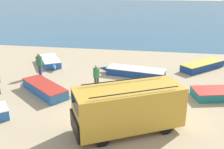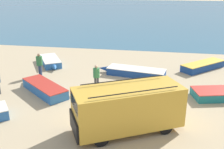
% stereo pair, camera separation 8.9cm
% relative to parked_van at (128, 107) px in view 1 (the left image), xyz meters
% --- Properties ---
extents(ground_plane, '(200.00, 200.00, 0.00)m').
position_rel_parked_van_xyz_m(ground_plane, '(-0.84, 3.62, -1.23)').
color(ground_plane, tan).
extents(sea_water, '(120.00, 80.00, 0.01)m').
position_rel_parked_van_xyz_m(sea_water, '(-0.84, 55.62, -1.22)').
color(sea_water, '#33607A').
rests_on(sea_water, ground_plane).
extents(parked_van, '(5.49, 4.15, 2.36)m').
position_rel_parked_van_xyz_m(parked_van, '(0.00, 0.00, 0.00)').
color(parked_van, gold).
rests_on(parked_van, ground_plane).
extents(fishing_rowboat_1, '(4.27, 3.72, 0.63)m').
position_rel_parked_van_xyz_m(fishing_rowboat_1, '(-5.97, 3.69, -0.92)').
color(fishing_rowboat_1, '#2D66AD').
rests_on(fishing_rowboat_1, ground_plane).
extents(fishing_rowboat_2, '(5.45, 2.17, 0.57)m').
position_rel_parked_van_xyz_m(fishing_rowboat_2, '(-0.44, 7.99, -0.95)').
color(fishing_rowboat_2, navy).
rests_on(fishing_rowboat_2, ground_plane).
extents(fishing_rowboat_3, '(2.93, 3.95, 0.56)m').
position_rel_parked_van_xyz_m(fishing_rowboat_3, '(-7.86, 9.49, -0.95)').
color(fishing_rowboat_3, '#2D66AD').
rests_on(fishing_rowboat_3, ground_plane).
extents(fishing_rowboat_4, '(4.26, 4.14, 0.58)m').
position_rel_parked_van_xyz_m(fishing_rowboat_4, '(5.17, 10.60, -0.94)').
color(fishing_rowboat_4, navy).
rests_on(fishing_rowboat_4, ground_plane).
extents(fisherman_1, '(0.46, 0.46, 1.76)m').
position_rel_parked_van_xyz_m(fisherman_1, '(-7.52, 6.63, -0.17)').
color(fisherman_1, navy).
rests_on(fisherman_1, ground_plane).
extents(fisherman_2, '(0.43, 0.43, 1.65)m').
position_rel_parked_van_xyz_m(fisherman_2, '(-2.68, 4.92, -0.24)').
color(fisherman_2, '#38383D').
rests_on(fisherman_2, ground_plane).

